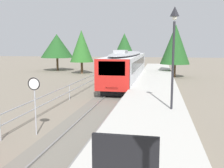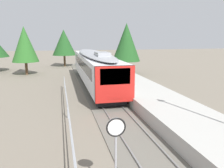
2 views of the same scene
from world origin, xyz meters
name	(u,v)px [view 2 (image 2 of 2)]	position (x,y,z in m)	size (l,w,h in m)	color
ground_plane	(72,113)	(-3.00, 22.00, 0.00)	(160.00, 160.00, 0.00)	slate
track_rails	(114,109)	(0.00, 22.00, 0.03)	(3.20, 60.00, 0.14)	#6B665B
commuter_train	(95,66)	(0.00, 30.92, 2.14)	(2.82, 18.93, 3.74)	silver
station_platform	(156,101)	(3.25, 22.00, 0.45)	(3.90, 60.00, 0.90)	#B7B5AD
speed_limit_sign	(116,139)	(-2.09, 13.02, 2.12)	(0.61, 0.10, 2.81)	#9EA0A5
tree_behind_carpark	(64,42)	(-2.79, 48.61, 4.28)	(4.16, 4.16, 6.55)	brown
tree_behind_station_far	(126,42)	(5.66, 37.92, 4.47)	(3.97, 3.97, 7.14)	brown
tree_distant_centre	(25,44)	(-8.26, 40.16, 4.23)	(3.61, 3.61, 6.67)	brown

